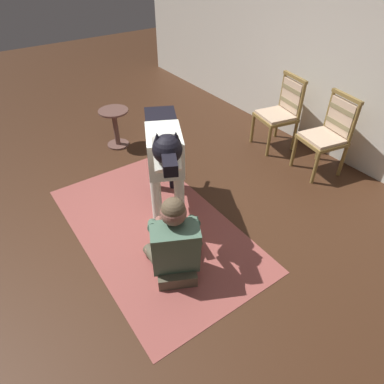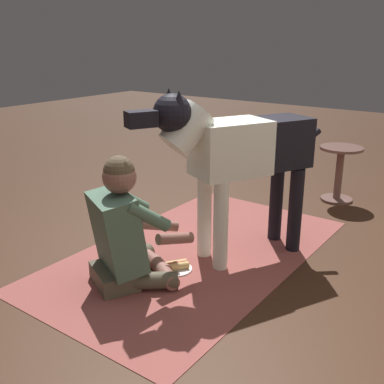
{
  "view_description": "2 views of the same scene",
  "coord_description": "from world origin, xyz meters",
  "px_view_note": "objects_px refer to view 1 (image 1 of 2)",
  "views": [
    {
      "loc": [
        2.27,
        -1.05,
        2.48
      ],
      "look_at": [
        0.32,
        0.32,
        0.62
      ],
      "focal_mm": 31.67,
      "sensor_mm": 36.0,
      "label": 1
    },
    {
      "loc": [
        2.49,
        1.92,
        1.53
      ],
      "look_at": [
        0.3,
        0.33,
        0.62
      ],
      "focal_mm": 43.37,
      "sensor_mm": 36.0,
      "label": 2
    }
  ],
  "objects_px": {
    "dining_chair_right_of_pair": "(330,131)",
    "large_dog": "(164,150)",
    "person_sitting_on_floor": "(175,244)",
    "round_side_table": "(115,125)",
    "dining_chair_left_of_pair": "(282,109)",
    "hot_dog_on_plate": "(172,241)"
  },
  "relations": [
    {
      "from": "dining_chair_right_of_pair",
      "to": "large_dog",
      "type": "bearing_deg",
      "value": -101.6
    },
    {
      "from": "person_sitting_on_floor",
      "to": "round_side_table",
      "type": "height_order",
      "value": "person_sitting_on_floor"
    },
    {
      "from": "dining_chair_left_of_pair",
      "to": "dining_chair_right_of_pair",
      "type": "height_order",
      "value": "same"
    },
    {
      "from": "dining_chair_right_of_pair",
      "to": "person_sitting_on_floor",
      "type": "distance_m",
      "value": 2.47
    },
    {
      "from": "large_dog",
      "to": "dining_chair_left_of_pair",
      "type": "bearing_deg",
      "value": 99.5
    },
    {
      "from": "dining_chair_left_of_pair",
      "to": "hot_dog_on_plate",
      "type": "bearing_deg",
      "value": -71.23
    },
    {
      "from": "hot_dog_on_plate",
      "to": "round_side_table",
      "type": "bearing_deg",
      "value": 169.14
    },
    {
      "from": "round_side_table",
      "to": "dining_chair_right_of_pair",
      "type": "bearing_deg",
      "value": 42.33
    },
    {
      "from": "hot_dog_on_plate",
      "to": "person_sitting_on_floor",
      "type": "bearing_deg",
      "value": -26.69
    },
    {
      "from": "dining_chair_right_of_pair",
      "to": "hot_dog_on_plate",
      "type": "bearing_deg",
      "value": -89.86
    },
    {
      "from": "dining_chair_left_of_pair",
      "to": "large_dog",
      "type": "xyz_separation_m",
      "value": [
        0.35,
        -2.06,
        0.24
      ]
    },
    {
      "from": "person_sitting_on_floor",
      "to": "large_dog",
      "type": "bearing_deg",
      "value": 153.31
    },
    {
      "from": "dining_chair_left_of_pair",
      "to": "large_dog",
      "type": "relative_size",
      "value": 0.71
    },
    {
      "from": "dining_chair_left_of_pair",
      "to": "person_sitting_on_floor",
      "type": "relative_size",
      "value": 1.15
    },
    {
      "from": "dining_chair_left_of_pair",
      "to": "dining_chair_right_of_pair",
      "type": "bearing_deg",
      "value": 0.0
    },
    {
      "from": "hot_dog_on_plate",
      "to": "round_side_table",
      "type": "height_order",
      "value": "round_side_table"
    },
    {
      "from": "dining_chair_left_of_pair",
      "to": "large_dog",
      "type": "distance_m",
      "value": 2.1
    },
    {
      "from": "dining_chair_left_of_pair",
      "to": "large_dog",
      "type": "bearing_deg",
      "value": -80.5
    },
    {
      "from": "dining_chair_right_of_pair",
      "to": "large_dog",
      "type": "relative_size",
      "value": 0.71
    },
    {
      "from": "person_sitting_on_floor",
      "to": "hot_dog_on_plate",
      "type": "distance_m",
      "value": 0.48
    },
    {
      "from": "hot_dog_on_plate",
      "to": "dining_chair_left_of_pair",
      "type": "bearing_deg",
      "value": 108.77
    },
    {
      "from": "dining_chair_left_of_pair",
      "to": "hot_dog_on_plate",
      "type": "distance_m",
      "value": 2.46
    }
  ]
}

